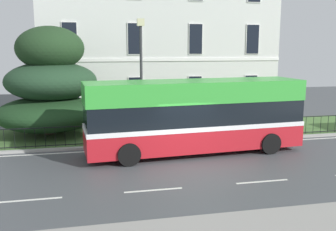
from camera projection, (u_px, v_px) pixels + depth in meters
The scene contains 6 objects.
ground_plane at pixel (189, 163), 16.02m from camera, with size 60.00×56.00×0.18m.
georgian_townhouse at pixel (153, 20), 28.19m from camera, with size 16.15×8.96×13.23m.
iron_verge_railing at pixel (189, 130), 19.41m from camera, with size 18.68×0.04×0.97m.
evergreen_tree at pixel (50, 88), 20.56m from camera, with size 5.64×5.64×5.80m.
single_decker_bus at pixel (195, 115), 17.28m from camera, with size 10.06×3.09×3.33m.
street_lamp_post at pixel (141, 70), 19.41m from camera, with size 0.36×0.24×6.08m.
Camera 1 is at (-4.11, -13.91, 4.78)m, focal length 40.70 mm.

